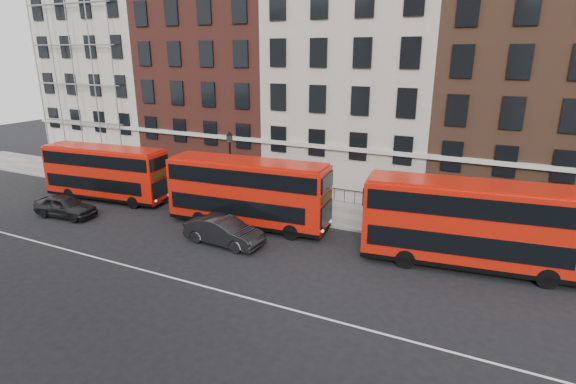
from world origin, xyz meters
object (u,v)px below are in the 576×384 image
at_px(bus_b, 247,191).
at_px(car_front, 224,231).
at_px(car_rear, 65,206).
at_px(bus_c, 472,223).
at_px(bus_a, 105,172).

distance_m(bus_b, car_front, 3.48).
xyz_separation_m(bus_b, car_rear, (-12.21, -4.01, -1.61)).
height_order(bus_b, car_front, bus_b).
xyz_separation_m(bus_b, bus_c, (13.42, -0.00, 0.11)).
distance_m(bus_c, car_front, 13.70).
height_order(bus_a, bus_b, bus_b).
height_order(bus_b, car_rear, bus_b).
bearing_deg(bus_b, car_front, -91.27).
xyz_separation_m(bus_a, bus_c, (25.94, -0.00, 0.26)).
bearing_deg(car_front, bus_a, 79.72).
height_order(bus_c, car_rear, bus_c).
xyz_separation_m(bus_a, bus_b, (12.52, 0.00, 0.16)).
xyz_separation_m(bus_c, car_rear, (-25.62, -4.01, -1.72)).
height_order(bus_a, car_rear, bus_a).
bearing_deg(bus_a, car_rear, -91.40).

